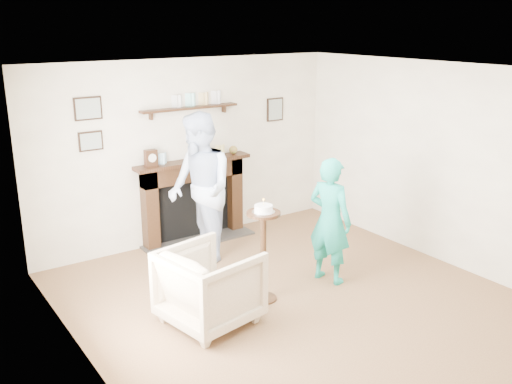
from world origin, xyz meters
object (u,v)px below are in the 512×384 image
(man, at_px, (202,260))
(pedestal_table, at_px, (263,239))
(woman, at_px, (328,280))
(armchair, at_px, (211,321))

(man, height_order, pedestal_table, pedestal_table)
(woman, bearing_deg, pedestal_table, 71.91)
(armchair, bearing_deg, man, -36.50)
(woman, relative_size, pedestal_table, 1.28)
(man, distance_m, woman, 1.65)
(armchair, distance_m, woman, 1.65)
(armchair, xyz_separation_m, woman, (1.65, 0.07, 0.00))
(pedestal_table, bearing_deg, armchair, -172.51)
(armchair, height_order, pedestal_table, pedestal_table)
(pedestal_table, bearing_deg, man, 91.43)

